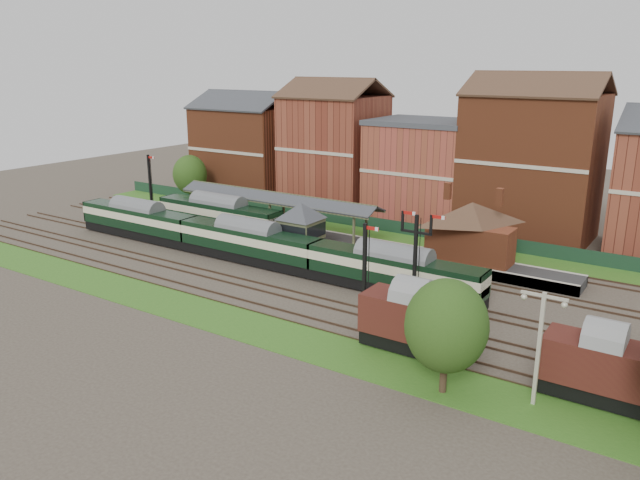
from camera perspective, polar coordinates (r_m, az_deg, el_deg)
The scene contains 20 objects.
ground at distance 58.58m, azimuth -1.13°, elevation -3.26°, with size 160.00×160.00×0.00m, color #473D33.
grass_back at distance 71.70m, azimuth 6.15°, elevation 0.30°, with size 90.00×4.50×0.06m, color #2D6619.
grass_front at distance 49.85m, azimuth -9.06°, elevation -6.99°, with size 90.00×5.00×0.06m, color #2D6619.
fence at distance 73.24m, azimuth 6.89°, elevation 1.20°, with size 90.00×0.12×1.50m, color #193823.
platform at distance 68.81m, azimuth 0.05°, elevation 0.13°, with size 55.00×3.40×1.00m, color #2D2D2D.
signal_box at distance 61.83m, azimuth -1.73°, elevation 0.87°, with size 5.40×5.40×6.00m.
brick_hut at distance 58.34m, azimuth 4.73°, elevation -2.16°, with size 3.20×2.64×2.94m.
station_building at distance 60.53m, azimuth 13.60°, elevation 0.83°, with size 8.10×8.10×5.90m.
canopy at distance 71.21m, azimuth -3.99°, elevation 4.02°, with size 26.00×3.89×4.08m.
semaphore_bracket at distance 49.39m, azimuth 8.73°, elevation -1.50°, with size 3.60×0.25×8.18m.
semaphore_platform_end at distance 82.87m, azimuth -15.26°, elevation 4.90°, with size 1.23×0.25×8.00m.
semaphore_siding at distance 46.59m, azimuth 4.10°, elevation -3.06°, with size 1.23×0.25×8.00m.
yard_lamp at distance 38.01m, azimuth 19.43°, elevation -8.80°, with size 2.60×0.22×7.00m.
town_backdrop at distance 78.22m, azimuth 9.27°, elevation 6.74°, with size 69.00×10.00×16.00m.
dmu_train at distance 62.08m, azimuth -6.58°, elevation -0.13°, with size 48.31×2.54×3.71m.
platform_railcar at distance 73.08m, azimuth -9.24°, elevation 2.30°, with size 16.70×2.63×3.85m.
goods_van_a at distance 43.52m, azimuth 8.37°, elevation -7.18°, with size 6.82×2.96×4.14m.
goods_van_b at distance 40.51m, azimuth 24.33°, elevation -10.50°, with size 6.54×2.84×3.97m.
tree_far at distance 37.76m, azimuth 11.48°, elevation -7.70°, with size 4.96×4.96×7.23m.
tree_back at distance 89.10m, azimuth -11.81°, elevation 5.88°, with size 4.72×4.72×6.89m.
Camera 1 is at (31.51, -45.44, 19.37)m, focal length 35.00 mm.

